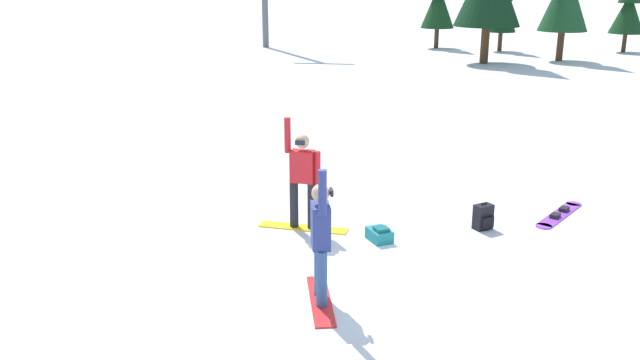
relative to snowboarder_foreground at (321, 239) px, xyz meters
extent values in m
plane|color=white|center=(0.90, 0.70, -0.91)|extent=(800.00, 800.00, 0.00)
cube|color=red|center=(0.00, 0.00, -0.90)|extent=(0.62, 1.52, 0.02)
cylinder|color=#335184|center=(-0.04, 0.16, -0.50)|extent=(0.15, 0.15, 0.78)
cylinder|color=#335184|center=(0.04, -0.16, -0.50)|extent=(0.15, 0.15, 0.78)
cube|color=navy|center=(0.00, 0.00, 0.19)|extent=(0.33, 0.44, 0.59)
cylinder|color=navy|center=(-0.06, 0.25, 0.19)|extent=(0.11, 0.11, 0.58)
cylinder|color=navy|center=(0.06, -0.25, 0.73)|extent=(0.11, 0.11, 0.60)
sphere|color=tan|center=(0.00, 0.00, 0.64)|extent=(0.24, 0.24, 0.24)
cube|color=black|center=(0.14, 0.03, 0.65)|extent=(0.08, 0.17, 0.08)
cube|color=yellow|center=(-0.69, 2.66, -0.90)|extent=(1.60, 0.46, 0.02)
cylinder|color=black|center=(-0.54, 2.64, -0.48)|extent=(0.15, 0.15, 0.83)
cylinder|color=black|center=(-0.85, 2.68, -0.48)|extent=(0.15, 0.15, 0.83)
cube|color=red|center=(-0.69, 2.66, 0.21)|extent=(0.42, 0.28, 0.55)
cylinder|color=red|center=(-0.44, 2.63, 0.20)|extent=(0.11, 0.11, 0.58)
cylinder|color=red|center=(-0.95, 2.69, 0.74)|extent=(0.11, 0.11, 0.60)
sphere|color=tan|center=(-0.69, 2.66, 0.65)|extent=(0.24, 0.24, 0.24)
cube|color=black|center=(-0.71, 2.52, 0.66)|extent=(0.17, 0.06, 0.08)
cube|color=#993FD8|center=(3.86, 3.99, -0.90)|extent=(1.01, 1.45, 0.02)
cylinder|color=#993FD8|center=(4.24, 4.64, -0.90)|extent=(0.38, 0.38, 0.02)
cylinder|color=#993FD8|center=(3.48, 3.34, -0.90)|extent=(0.38, 0.38, 0.02)
cube|color=black|center=(3.97, 4.18, -0.85)|extent=(0.22, 0.24, 0.07)
cube|color=black|center=(3.74, 3.79, -0.85)|extent=(0.22, 0.24, 0.07)
cube|color=#1E7A7F|center=(0.66, 2.28, -0.81)|extent=(0.51, 0.55, 0.21)
cube|color=#165B5F|center=(0.69, 2.22, -0.68)|extent=(0.30, 0.29, 0.06)
cylinder|color=black|center=(0.53, 2.48, -0.81)|extent=(0.09, 0.11, 0.02)
cube|color=black|center=(2.40, 3.10, -0.69)|extent=(0.37, 0.36, 0.44)
cube|color=black|center=(2.48, 3.00, -0.76)|extent=(0.21, 0.19, 0.20)
cylinder|color=black|center=(2.40, 3.10, -0.45)|extent=(0.11, 0.09, 0.02)
cylinder|color=#472D19|center=(2.07, 31.44, -0.35)|extent=(0.25, 0.25, 1.12)
cone|color=#143819|center=(2.07, 31.44, 1.40)|extent=(1.86, 1.86, 2.39)
cylinder|color=#472D19|center=(5.47, 30.37, -0.39)|extent=(0.24, 0.24, 1.04)
cone|color=black|center=(5.47, 30.37, 1.23)|extent=(1.56, 1.56, 2.21)
cylinder|color=#472D19|center=(12.03, 30.88, -0.41)|extent=(0.23, 0.23, 1.00)
cone|color=#143819|center=(12.03, 30.88, 1.15)|extent=(1.81, 1.81, 2.13)
cylinder|color=#472D19|center=(4.21, 25.23, -0.04)|extent=(0.40, 0.40, 1.74)
cylinder|color=#472D19|center=(7.93, 26.69, -0.19)|extent=(0.33, 0.33, 1.44)
camera|label=1|loc=(1.20, -8.32, 3.43)|focal=38.39mm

